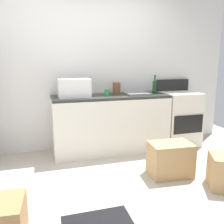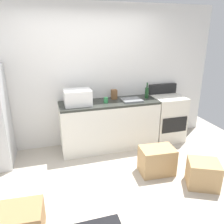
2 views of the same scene
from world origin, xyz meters
TOP-DOWN VIEW (x-y plane):
  - ground_plane at (0.00, 0.00)m, footprint 6.00×6.00m
  - wall_back at (0.00, 1.55)m, footprint 5.00×0.10m
  - kitchen_counter at (0.30, 1.20)m, footprint 1.80×0.60m
  - stove_oven at (1.52, 1.21)m, footprint 0.60×0.61m
  - microwave at (-0.27, 1.17)m, footprint 0.46×0.34m
  - sink_basin at (0.72, 1.14)m, footprint 0.36×0.32m
  - wine_bottle at (1.06, 1.24)m, footprint 0.07×0.07m
  - coffee_mug at (0.23, 1.15)m, footprint 0.08×0.08m
  - knife_block at (0.44, 1.35)m, footprint 0.10×0.10m
  - cardboard_box_medium at (0.78, 0.15)m, footprint 0.54×0.38m

SIDE VIEW (x-z plane):
  - ground_plane at x=0.00m, z-range 0.00..0.00m
  - cardboard_box_medium at x=0.78m, z-range 0.00..0.42m
  - kitchen_counter at x=0.30m, z-range 0.00..0.90m
  - stove_oven at x=1.52m, z-range -0.08..1.02m
  - sink_basin at x=0.72m, z-range 0.90..0.93m
  - coffee_mug at x=0.23m, z-range 0.90..1.00m
  - knife_block at x=0.44m, z-range 0.90..1.08m
  - wine_bottle at x=1.06m, z-range 0.86..1.16m
  - microwave at x=-0.27m, z-range 0.90..1.17m
  - wall_back at x=0.00m, z-range 0.00..2.60m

